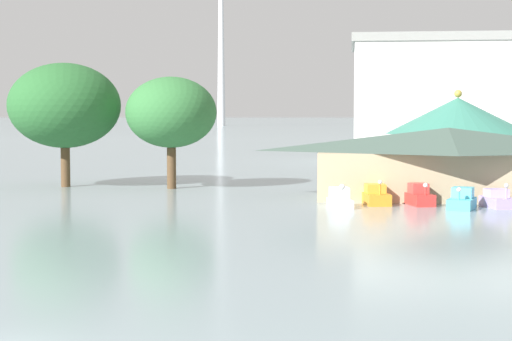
% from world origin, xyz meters
% --- Properties ---
extents(pedal_boat_white, '(1.87, 2.90, 1.66)m').
position_xyz_m(pedal_boat_white, '(8.61, 35.51, 0.52)').
color(pedal_boat_white, white).
rests_on(pedal_boat_white, ground).
extents(pedal_boat_orange, '(2.03, 3.00, 1.78)m').
position_xyz_m(pedal_boat_orange, '(11.06, 37.46, 0.56)').
color(pedal_boat_orange, orange).
rests_on(pedal_boat_orange, ground).
extents(pedal_boat_red, '(2.01, 2.83, 1.61)m').
position_xyz_m(pedal_boat_red, '(13.99, 37.42, 0.59)').
color(pedal_boat_red, red).
rests_on(pedal_boat_red, ground).
extents(pedal_boat_cyan, '(2.28, 3.22, 1.52)m').
position_xyz_m(pedal_boat_cyan, '(16.57, 35.51, 0.55)').
color(pedal_boat_cyan, '#4CB7CC').
rests_on(pedal_boat_cyan, ground).
extents(pedal_boat_lavender, '(2.23, 3.19, 1.71)m').
position_xyz_m(pedal_boat_lavender, '(19.07, 36.68, 0.49)').
color(pedal_boat_lavender, '#B299D8').
rests_on(pedal_boat_lavender, ground).
extents(boathouse, '(20.30, 9.07, 5.19)m').
position_xyz_m(boathouse, '(16.40, 42.28, 2.72)').
color(boathouse, tan).
rests_on(boathouse, ground).
extents(green_roof_pavilion, '(12.84, 12.84, 8.32)m').
position_xyz_m(green_roof_pavilion, '(18.83, 56.75, 4.30)').
color(green_roof_pavilion, brown).
rests_on(green_roof_pavilion, ground).
extents(shoreline_tree_tall_left, '(9.42, 9.42, 10.45)m').
position_xyz_m(shoreline_tree_tall_left, '(-14.69, 48.34, 6.86)').
color(shoreline_tree_tall_left, brown).
rests_on(shoreline_tree_tall_left, ground).
extents(shoreline_tree_mid, '(7.49, 7.49, 9.23)m').
position_xyz_m(shoreline_tree_mid, '(-5.40, 47.68, 6.28)').
color(shoreline_tree_mid, brown).
rests_on(shoreline_tree_mid, ground).
extents(background_building_block, '(38.83, 18.09, 15.36)m').
position_xyz_m(background_building_block, '(28.70, 85.16, 7.70)').
color(background_building_block, silver).
rests_on(background_building_block, ground).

